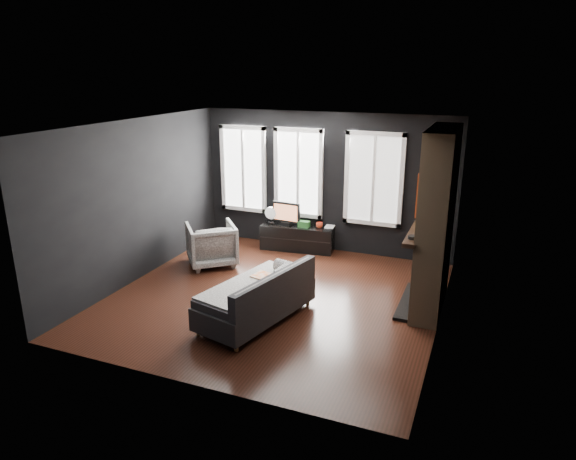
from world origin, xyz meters
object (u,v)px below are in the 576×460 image
at_px(book, 325,221).
at_px(mantel_vase, 423,214).
at_px(sofa, 256,294).
at_px(mug, 319,224).
at_px(monitor, 286,212).
at_px(armchair, 211,242).
at_px(media_console, 297,238).

xyz_separation_m(book, mantel_vase, (1.99, -1.32, 0.71)).
height_order(sofa, mug, sofa).
height_order(monitor, mantel_vase, mantel_vase).
bearing_deg(book, armchair, -139.21).
relative_size(sofa, monitor, 3.11).
height_order(sofa, mantel_vase, mantel_vase).
distance_m(mug, book, 0.14).
relative_size(sofa, book, 7.70).
bearing_deg(mantel_vase, armchair, -177.68).
bearing_deg(book, sofa, -90.40).
bearing_deg(mug, mantel_vase, -30.47).
bearing_deg(mantel_vase, monitor, 157.31).
height_order(mug, mantel_vase, mantel_vase).
distance_m(book, mantel_vase, 2.50).
xyz_separation_m(media_console, monitor, (-0.22, -0.04, 0.51)).
xyz_separation_m(sofa, media_console, (-0.51, 3.01, -0.15)).
bearing_deg(media_console, monitor, -175.97).
relative_size(media_console, mantel_vase, 7.36).
relative_size(sofa, armchair, 2.15).
height_order(monitor, book, monitor).
distance_m(armchair, book, 2.26).
bearing_deg(mug, book, 47.25).
bearing_deg(mug, monitor, -173.42).
relative_size(armchair, mantel_vase, 4.39).
bearing_deg(sofa, book, 103.41).
height_order(media_console, mug, mug).
height_order(media_console, monitor, monitor).
relative_size(sofa, mug, 13.80).
bearing_deg(monitor, book, 17.84).
relative_size(mug, book, 0.56).
xyz_separation_m(armchair, mug, (1.62, 1.38, 0.13)).
bearing_deg(sofa, mantel_vase, 55.81).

